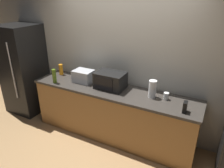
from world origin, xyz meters
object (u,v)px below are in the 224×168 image
(microwave, at_px, (110,80))
(mug_white, at_px, (166,96))
(refrigerator, at_px, (24,70))
(cordless_phone, at_px, (185,107))
(toaster_oven, at_px, (83,76))
(paper_towel_roll, at_px, (152,89))
(bottle_olive_oil, at_px, (54,76))
(bottle_dish_soap, at_px, (61,69))

(microwave, bearing_deg, mug_white, 1.89)
(refrigerator, distance_m, mug_white, 2.92)
(cordless_phone, bearing_deg, toaster_oven, 171.10)
(refrigerator, relative_size, mug_white, 16.86)
(microwave, xyz_separation_m, cordless_phone, (1.23, -0.21, -0.06))
(toaster_oven, distance_m, paper_towel_roll, 1.26)
(refrigerator, height_order, mug_white, refrigerator)
(paper_towel_roll, bearing_deg, refrigerator, -178.94)
(bottle_olive_oil, bearing_deg, toaster_oven, 33.36)
(microwave, height_order, bottle_dish_soap, microwave)
(microwave, height_order, toaster_oven, microwave)
(cordless_phone, distance_m, bottle_dish_soap, 2.38)
(microwave, distance_m, paper_towel_roll, 0.71)
(cordless_phone, bearing_deg, paper_towel_roll, 156.01)
(bottle_dish_soap, bearing_deg, bottle_olive_oil, -65.82)
(toaster_oven, xyz_separation_m, cordless_phone, (1.78, -0.22, -0.03))
(toaster_oven, bearing_deg, microwave, -1.28)
(bottle_olive_oil, bearing_deg, cordless_phone, 1.44)
(microwave, xyz_separation_m, mug_white, (0.92, 0.03, -0.08))
(cordless_phone, height_order, bottle_olive_oil, bottle_olive_oil)
(paper_towel_roll, distance_m, bottle_olive_oil, 1.70)
(bottle_dish_soap, distance_m, bottle_olive_oil, 0.40)
(bottle_olive_oil, bearing_deg, bottle_dish_soap, 114.18)
(mug_white, bearing_deg, bottle_olive_oil, -171.12)
(paper_towel_roll, height_order, mug_white, paper_towel_roll)
(refrigerator, bearing_deg, paper_towel_roll, 1.06)
(toaster_oven, height_order, bottle_olive_oil, bottle_olive_oil)
(refrigerator, distance_m, bottle_olive_oil, 1.06)
(bottle_olive_oil, relative_size, mug_white, 2.32)
(paper_towel_roll, distance_m, cordless_phone, 0.56)
(cordless_phone, bearing_deg, refrigerator, 175.33)
(toaster_oven, bearing_deg, mug_white, 0.71)
(paper_towel_roll, bearing_deg, bottle_dish_soap, 177.00)
(refrigerator, distance_m, microwave, 2.00)
(cordless_phone, bearing_deg, bottle_olive_oil, 179.63)
(microwave, relative_size, toaster_oven, 1.41)
(bottle_dish_soap, height_order, bottle_olive_oil, bottle_olive_oil)
(mug_white, bearing_deg, toaster_oven, -179.29)
(mug_white, bearing_deg, bottle_dish_soap, 178.09)
(microwave, distance_m, toaster_oven, 0.55)
(bottle_olive_oil, distance_m, mug_white, 1.91)
(refrigerator, bearing_deg, cordless_phone, -2.85)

